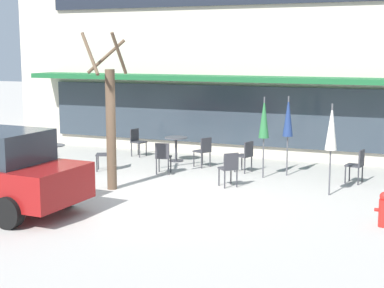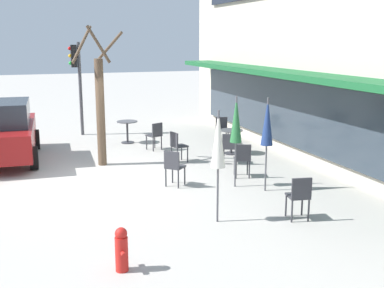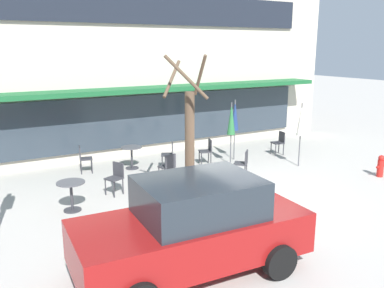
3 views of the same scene
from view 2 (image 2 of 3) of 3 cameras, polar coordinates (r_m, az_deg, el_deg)
ground_plane at (r=12.45m, az=-11.69°, el=-4.23°), size 80.00×80.00×0.00m
cafe_table_near_wall at (r=16.60m, az=-7.68°, el=1.87°), size 0.70×0.70×0.76m
cafe_table_streetside at (r=14.92m, az=4.68°, el=0.77°), size 0.70×0.70×0.76m
patio_umbrella_green_folded at (r=11.13m, az=8.91°, el=2.54°), size 0.28×0.28×2.20m
patio_umbrella_cream_folded at (r=11.36m, az=5.25°, el=2.84°), size 0.28×0.28×2.20m
patio_umbrella_corner_open at (r=9.07m, az=3.13°, el=0.46°), size 0.28×0.28×2.20m
cafe_chair_0 at (r=13.67m, az=4.47°, el=-0.25°), size 0.54×0.54×0.89m
cafe_chair_1 at (r=16.44m, az=3.57°, el=1.89°), size 0.48×0.48×0.89m
cafe_chair_2 at (r=9.65m, az=12.60°, el=-5.87°), size 0.47×0.47×0.89m
cafe_chair_3 at (r=15.42m, az=-4.37°, el=1.19°), size 0.53×0.53×0.89m
cafe_chair_4 at (r=12.37m, az=6.00°, el=-1.62°), size 0.50×0.50×0.89m
cafe_chair_5 at (r=13.85m, az=-1.76°, el=-0.05°), size 0.48×0.48×0.89m
cafe_chair_6 at (r=11.57m, az=-2.17°, el=-2.55°), size 0.57×0.57×0.89m
parked_sedan at (r=14.99m, az=-21.69°, el=1.40°), size 4.29×2.19×1.76m
street_tree at (r=13.60m, az=-10.86°, el=4.59°), size 1.08×1.44×3.87m
traffic_light_pole at (r=18.14m, az=-13.49°, el=8.20°), size 0.26×0.44×3.40m
fire_hydrant at (r=7.58m, az=-8.35°, el=-12.24°), size 0.36×0.20×0.71m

